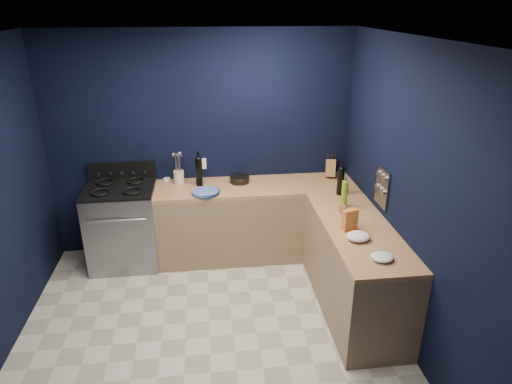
{
  "coord_description": "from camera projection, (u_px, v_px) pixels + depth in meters",
  "views": [
    {
      "loc": [
        0.04,
        -3.29,
        2.84
      ],
      "look_at": [
        0.55,
        1.0,
        1.0
      ],
      "focal_mm": 31.36,
      "sensor_mm": 36.0,
      "label": 1
    }
  ],
  "objects": [
    {
      "name": "plate_stack",
      "position": [
        206.0,
        192.0,
        4.9
      ],
      "size": [
        0.37,
        0.37,
        0.04
      ],
      "primitive_type": "cylinder",
      "rotation": [
        0.0,
        0.0,
        -0.33
      ],
      "color": "#3F5BAE",
      "rests_on": "top_back"
    },
    {
      "name": "knife_block",
      "position": [
        330.0,
        168.0,
        5.37
      ],
      "size": [
        0.17,
        0.26,
        0.26
      ],
      "primitive_type": "cube",
      "rotation": [
        -0.31,
        0.0,
        -0.25
      ],
      "color": "brown",
      "rests_on": "top_back"
    },
    {
      "name": "cab_back",
      "position": [
        256.0,
        222.0,
        5.32
      ],
      "size": [
        2.3,
        0.63,
        0.86
      ],
      "primitive_type": "cube",
      "color": "#8F7050",
      "rests_on": "floor"
    },
    {
      "name": "utensil_crock",
      "position": [
        179.0,
        177.0,
        5.17
      ],
      "size": [
        0.12,
        0.12,
        0.15
      ],
      "primitive_type": "cylinder",
      "rotation": [
        0.0,
        0.0,
        0.02
      ],
      "color": "beige",
      "rests_on": "top_back"
    },
    {
      "name": "wall_outlet",
      "position": [
        202.0,
        164.0,
        5.28
      ],
      "size": [
        0.09,
        0.02,
        0.13
      ],
      "primitive_type": "cube",
      "color": "white",
      "rests_on": "wall_back"
    },
    {
      "name": "cooktop",
      "position": [
        119.0,
        189.0,
        4.95
      ],
      "size": [
        0.76,
        0.66,
        0.03
      ],
      "primitive_type": "cube",
      "color": "black",
      "rests_on": "gas_range"
    },
    {
      "name": "backguard",
      "position": [
        122.0,
        171.0,
        5.18
      ],
      "size": [
        0.76,
        0.06,
        0.2
      ],
      "primitive_type": "cube",
      "color": "black",
      "rests_on": "gas_range"
    },
    {
      "name": "lemon_basket",
      "position": [
        240.0,
        179.0,
        5.2
      ],
      "size": [
        0.3,
        0.3,
        0.08
      ],
      "primitive_type": "cylinder",
      "rotation": [
        0.0,
        0.0,
        0.43
      ],
      "color": "black",
      "rests_on": "top_back"
    },
    {
      "name": "towel_front",
      "position": [
        358.0,
        236.0,
        3.94
      ],
      "size": [
        0.22,
        0.19,
        0.07
      ],
      "primitive_type": "ellipsoid",
      "rotation": [
        0.0,
        0.0,
        0.06
      ],
      "color": "white",
      "rests_on": "top_right"
    },
    {
      "name": "crouton_bag",
      "position": [
        350.0,
        220.0,
        4.09
      ],
      "size": [
        0.15,
        0.1,
        0.21
      ],
      "primitive_type": "cube",
      "rotation": [
        0.0,
        0.0,
        0.31
      ],
      "color": "#B21430",
      "rests_on": "top_right"
    },
    {
      "name": "floor",
      "position": [
        210.0,
        338.0,
        4.12
      ],
      "size": [
        3.5,
        3.5,
        0.02
      ],
      "primitive_type": "cube",
      "color": "beige",
      "rests_on": "ground"
    },
    {
      "name": "top_back",
      "position": [
        256.0,
        187.0,
        5.15
      ],
      "size": [
        2.3,
        0.63,
        0.04
      ],
      "primitive_type": "cube",
      "color": "brown",
      "rests_on": "cab_back"
    },
    {
      "name": "oil_bottle",
      "position": [
        344.0,
        194.0,
        4.54
      ],
      "size": [
        0.08,
        0.08,
        0.28
      ],
      "primitive_type": "cylinder",
      "rotation": [
        0.0,
        0.0,
        -0.37
      ],
      "color": "olive",
      "rests_on": "top_right"
    },
    {
      "name": "cab_right",
      "position": [
        354.0,
        270.0,
        4.36
      ],
      "size": [
        0.63,
        1.67,
        0.86
      ],
      "primitive_type": "cube",
      "color": "#8F7050",
      "rests_on": "floor"
    },
    {
      "name": "wall_right",
      "position": [
        411.0,
        199.0,
        3.8
      ],
      "size": [
        0.02,
        3.5,
        2.6
      ],
      "primitive_type": "cube",
      "color": "black",
      "rests_on": "ground"
    },
    {
      "name": "oven_door",
      "position": [
        120.0,
        241.0,
        4.85
      ],
      "size": [
        0.59,
        0.02,
        0.42
      ],
      "primitive_type": "cube",
      "color": "black",
      "rests_on": "gas_range"
    },
    {
      "name": "wall_back",
      "position": [
        202.0,
        145.0,
        5.21
      ],
      "size": [
        3.5,
        0.02,
        2.6
      ],
      "primitive_type": "cube",
      "color": "black",
      "rests_on": "ground"
    },
    {
      "name": "wall_front",
      "position": [
        207.0,
        376.0,
        2.0
      ],
      "size": [
        3.5,
        0.02,
        2.6
      ],
      "primitive_type": "cube",
      "color": "black",
      "rests_on": "ground"
    },
    {
      "name": "ramekin",
      "position": [
        167.0,
        180.0,
        5.25
      ],
      "size": [
        0.11,
        0.11,
        0.03
      ],
      "primitive_type": "cylinder",
      "rotation": [
        0.0,
        0.0,
        0.32
      ],
      "color": "white",
      "rests_on": "top_back"
    },
    {
      "name": "spice_jar_far",
      "position": [
        344.0,
        211.0,
        4.39
      ],
      "size": [
        0.07,
        0.07,
        0.1
      ],
      "primitive_type": "cylinder",
      "rotation": [
        0.0,
        0.0,
        0.43
      ],
      "color": "olive",
      "rests_on": "top_right"
    },
    {
      "name": "wine_bottle_right",
      "position": [
        341.0,
        182.0,
        4.84
      ],
      "size": [
        0.09,
        0.09,
        0.3
      ],
      "primitive_type": "cylinder",
      "rotation": [
        0.0,
        0.0,
        0.23
      ],
      "color": "black",
      "rests_on": "top_right"
    },
    {
      "name": "top_right",
      "position": [
        359.0,
        229.0,
        4.19
      ],
      "size": [
        0.63,
        1.67,
        0.04
      ],
      "primitive_type": "cube",
      "color": "brown",
      "rests_on": "cab_right"
    },
    {
      "name": "wine_bottle_back",
      "position": [
        199.0,
        172.0,
        5.07
      ],
      "size": [
        0.08,
        0.08,
        0.32
      ],
      "primitive_type": "cylinder",
      "rotation": [
        0.0,
        0.0,
        -0.07
      ],
      "color": "black",
      "rests_on": "top_back"
    },
    {
      "name": "spice_jar_near",
      "position": [
        341.0,
        208.0,
        4.45
      ],
      "size": [
        0.06,
        0.06,
        0.1
      ],
      "primitive_type": "cylinder",
      "rotation": [
        0.0,
        0.0,
        -0.38
      ],
      "color": "olive",
      "rests_on": "top_right"
    },
    {
      "name": "towel_end",
      "position": [
        382.0,
        257.0,
        3.64
      ],
      "size": [
        0.22,
        0.21,
        0.06
      ],
      "primitive_type": "ellipsoid",
      "rotation": [
        0.0,
        0.0,
        0.27
      ],
      "color": "white",
      "rests_on": "top_right"
    },
    {
      "name": "spice_panel",
      "position": [
        382.0,
        187.0,
        4.34
      ],
      "size": [
        0.02,
        0.28,
        0.38
      ],
      "primitive_type": "cube",
      "color": "gray",
      "rests_on": "wall_right"
    },
    {
      "name": "gas_range",
      "position": [
        124.0,
        227.0,
        5.13
      ],
      "size": [
        0.76,
        0.66,
        0.92
      ],
      "primitive_type": "cube",
      "color": "gray",
      "rests_on": "floor"
    },
    {
      "name": "ceiling",
      "position": [
        194.0,
        38.0,
        3.09
      ],
      "size": [
        3.5,
        3.5,
        0.02
      ],
      "primitive_type": "cube",
      "color": "silver",
      "rests_on": "ground"
    }
  ]
}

